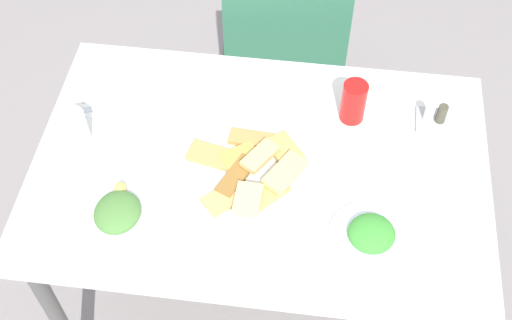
{
  "coord_description": "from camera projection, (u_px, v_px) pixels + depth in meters",
  "views": [
    {
      "loc": [
        0.12,
        -1.02,
        2.12
      ],
      "look_at": [
        -0.01,
        -0.01,
        0.77
      ],
      "focal_mm": 47.17,
      "sensor_mm": 36.0,
      "label": 1
    }
  ],
  "objects": [
    {
      "name": "ground_plane",
      "position": [
        259.0,
        292.0,
        2.31
      ],
      "size": [
        6.0,
        6.0,
        0.0
      ],
      "primitive_type": "plane",
      "color": "gray"
    },
    {
      "name": "dining_table",
      "position": [
        260.0,
        184.0,
        1.79
      ],
      "size": [
        1.17,
        0.77,
        0.74
      ],
      "color": "white",
      "rests_on": "ground_plane"
    },
    {
      "name": "dining_chair",
      "position": [
        283.0,
        47.0,
        2.33
      ],
      "size": [
        0.48,
        0.48,
        0.89
      ],
      "color": "#2E664A",
      "rests_on": "ground_plane"
    },
    {
      "name": "pide_platter",
      "position": [
        251.0,
        168.0,
        1.7
      ],
      "size": [
        0.33,
        0.33,
        0.05
      ],
      "color": "white",
      "rests_on": "dining_table"
    },
    {
      "name": "salad_plate_greens",
      "position": [
        371.0,
        235.0,
        1.58
      ],
      "size": [
        0.2,
        0.2,
        0.05
      ],
      "color": "white",
      "rests_on": "dining_table"
    },
    {
      "name": "salad_plate_rice",
      "position": [
        118.0,
        213.0,
        1.62
      ],
      "size": [
        0.21,
        0.21,
        0.05
      ],
      "color": "white",
      "rests_on": "dining_table"
    },
    {
      "name": "soda_can",
      "position": [
        354.0,
        102.0,
        1.77
      ],
      "size": [
        0.09,
        0.09,
        0.12
      ],
      "primitive_type": "cylinder",
      "rotation": [
        0.0,
        0.0,
        2.57
      ],
      "color": "red",
      "rests_on": "dining_table"
    },
    {
      "name": "drinking_glass",
      "position": [
        73.0,
        129.0,
        1.73
      ],
      "size": [
        0.08,
        0.08,
        0.1
      ],
      "primitive_type": "cylinder",
      "color": "silver",
      "rests_on": "dining_table"
    },
    {
      "name": "paper_napkin",
      "position": [
        113.0,
        102.0,
        1.85
      ],
      "size": [
        0.14,
        0.14,
        0.0
      ],
      "primitive_type": "cube",
      "rotation": [
        0.0,
        0.0,
        -0.07
      ],
      "color": "white",
      "rests_on": "dining_table"
    },
    {
      "name": "fork",
      "position": [
        111.0,
        106.0,
        1.84
      ],
      "size": [
        0.19,
        0.08,
        0.0
      ],
      "primitive_type": "cube",
      "rotation": [
        0.0,
        0.0,
        0.34
      ],
      "color": "silver",
      "rests_on": "paper_napkin"
    },
    {
      "name": "spoon",
      "position": [
        114.0,
        96.0,
        1.86
      ],
      "size": [
        0.18,
        0.06,
        0.0
      ],
      "primitive_type": "cube",
      "rotation": [
        0.0,
        0.0,
        0.28
      ],
      "color": "silver",
      "rests_on": "paper_napkin"
    },
    {
      "name": "condiment_caddy",
      "position": [
        434.0,
        118.0,
        1.79
      ],
      "size": [
        0.09,
        0.09,
        0.07
      ],
      "color": "#B2B2B7",
      "rests_on": "dining_table"
    }
  ]
}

